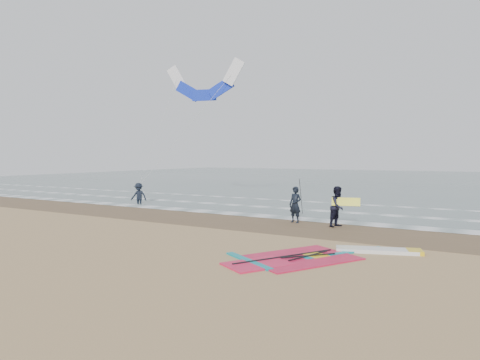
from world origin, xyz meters
The scene contains 11 objects.
ground centered at (0.00, 0.00, 0.00)m, with size 120.00×120.00×0.00m, color tan.
sea_water centered at (0.00, 48.00, 0.01)m, with size 120.00×80.00×0.02m, color #47605E.
wet_sand_band centered at (0.00, 6.00, 0.00)m, with size 120.00×5.00×0.01m, color brown.
foam_waterline centered at (0.00, 10.44, 0.03)m, with size 120.00×9.15×0.02m.
windsurf_rig centered at (3.94, 0.64, 0.04)m, with size 5.95×5.63×0.14m.
person_standing centered at (0.33, 7.00, 0.91)m, with size 0.67×0.44×1.83m, color black.
person_walking centered at (2.56, 6.87, 0.97)m, with size 0.94×0.73×1.93m, color black.
person_wading centered at (-12.42, 9.35, 0.91)m, with size 1.18×0.68×1.82m, color black.
held_pole centered at (0.63, 7.00, 1.34)m, with size 0.17×0.86×1.82m.
carried_kiteboard centered at (2.96, 6.77, 1.22)m, with size 1.30×0.51×0.39m.
surf_kite centered at (-9.35, 12.99, 8.49)m, with size 6.58×3.97×9.00m.
Camera 1 is at (8.57, -12.94, 3.38)m, focal length 32.00 mm.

